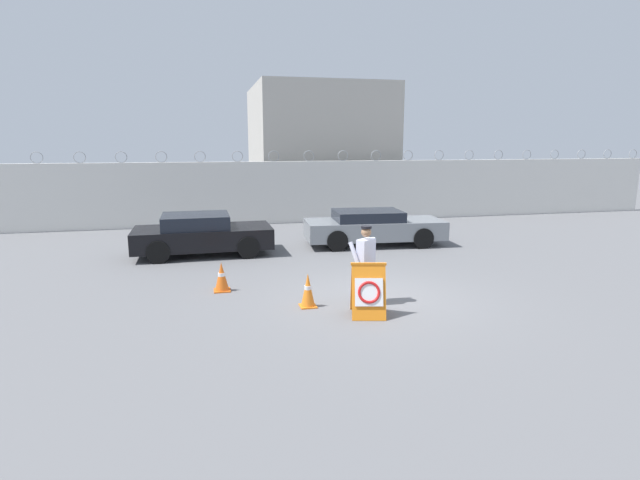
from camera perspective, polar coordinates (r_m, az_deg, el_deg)
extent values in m
plane|color=slate|center=(11.45, 6.60, -6.64)|extent=(90.00, 90.00, 0.00)
cube|color=silver|center=(21.83, -3.24, 5.47)|extent=(36.00, 0.30, 2.67)
torus|color=gray|center=(22.29, -29.65, 8.18)|extent=(0.47, 0.03, 0.47)
torus|color=gray|center=(21.91, -25.78, 8.50)|extent=(0.47, 0.03, 0.47)
torus|color=gray|center=(21.64, -21.78, 8.79)|extent=(0.47, 0.03, 0.47)
torus|color=gray|center=(21.47, -17.70, 9.04)|extent=(0.47, 0.03, 0.47)
torus|color=gray|center=(21.41, -13.56, 9.24)|extent=(0.47, 0.03, 0.47)
torus|color=gray|center=(21.45, -9.42, 9.41)|extent=(0.47, 0.03, 0.47)
torus|color=gray|center=(21.61, -5.31, 9.52)|extent=(0.47, 0.03, 0.47)
torus|color=gray|center=(21.87, -1.28, 9.58)|extent=(0.47, 0.03, 0.47)
torus|color=gray|center=(22.24, 2.63, 9.60)|extent=(0.47, 0.03, 0.47)
torus|color=gray|center=(22.70, 6.41, 9.57)|extent=(0.47, 0.03, 0.47)
torus|color=gray|center=(23.25, 10.02, 9.51)|extent=(0.47, 0.03, 0.47)
torus|color=gray|center=(23.89, 13.44, 9.41)|extent=(0.47, 0.03, 0.47)
torus|color=gray|center=(24.61, 16.67, 9.29)|extent=(0.47, 0.03, 0.47)
torus|color=gray|center=(25.40, 19.71, 9.16)|extent=(0.47, 0.03, 0.47)
torus|color=gray|center=(26.26, 22.56, 9.00)|extent=(0.47, 0.03, 0.47)
torus|color=gray|center=(27.17, 25.22, 8.84)|extent=(0.47, 0.03, 0.47)
torus|color=gray|center=(28.14, 27.70, 8.67)|extent=(0.47, 0.03, 0.47)
torus|color=gray|center=(29.16, 30.00, 8.50)|extent=(0.47, 0.03, 0.47)
torus|color=gray|center=(30.22, 32.15, 8.33)|extent=(0.47, 0.03, 0.47)
cube|color=#B2ADA3|center=(27.35, -0.30, 10.48)|extent=(6.73, 7.60, 6.34)
cube|color=orange|center=(10.05, 5.60, -6.01)|extent=(0.75, 0.53, 1.06)
cube|color=orange|center=(10.38, 5.43, -5.45)|extent=(0.75, 0.53, 1.06)
cube|color=orange|center=(10.07, 5.57, -2.75)|extent=(0.71, 0.22, 0.05)
cube|color=white|center=(10.00, 5.62, -5.96)|extent=(0.59, 0.32, 0.54)
torus|color=red|center=(9.99, 5.63, -5.98)|extent=(0.48, 0.29, 0.44)
cylinder|color=black|center=(11.04, 5.47, -5.09)|extent=(0.15, 0.15, 0.81)
cylinder|color=black|center=(10.90, 4.92, -5.29)|extent=(0.15, 0.15, 0.81)
cube|color=silver|center=(10.79, 5.26, -1.52)|extent=(0.47, 0.43, 0.63)
sphere|color=#936B4C|center=(10.70, 5.31, 0.90)|extent=(0.22, 0.22, 0.22)
cylinder|color=silver|center=(10.99, 6.06, -1.23)|extent=(0.09, 0.09, 0.59)
cylinder|color=silver|center=(10.64, 4.00, -1.75)|extent=(0.27, 0.32, 0.58)
cylinder|color=black|center=(10.68, 5.32, 1.48)|extent=(0.23, 0.23, 0.05)
cube|color=orange|center=(10.82, -1.38, -7.54)|extent=(0.35, 0.35, 0.03)
cone|color=orange|center=(10.70, -1.39, -5.66)|extent=(0.30, 0.30, 0.71)
cylinder|color=white|center=(10.69, -1.39, -5.48)|extent=(0.15, 0.15, 0.10)
cube|color=orange|center=(12.14, -11.12, -5.65)|extent=(0.39, 0.39, 0.03)
cone|color=orange|center=(12.05, -11.18, -4.07)|extent=(0.33, 0.33, 0.67)
cylinder|color=white|center=(12.04, -11.19, -3.91)|extent=(0.16, 0.16, 0.09)
cylinder|color=black|center=(17.02, -8.82, 0.36)|extent=(0.68, 0.21, 0.68)
cylinder|color=black|center=(15.27, -8.20, -0.85)|extent=(0.68, 0.21, 0.68)
cylinder|color=black|center=(17.00, -17.61, -0.04)|extent=(0.68, 0.21, 0.68)
cylinder|color=black|center=(15.24, -18.01, -1.31)|extent=(0.68, 0.21, 0.68)
cube|color=black|center=(16.04, -13.19, 0.31)|extent=(4.24, 1.97, 0.62)
cube|color=black|center=(15.95, -14.03, 2.12)|extent=(2.04, 1.74, 0.42)
cylinder|color=black|center=(18.46, 9.85, 1.19)|extent=(0.70, 0.25, 0.69)
cylinder|color=black|center=(16.88, 11.69, 0.20)|extent=(0.70, 0.25, 0.69)
cylinder|color=black|center=(17.76, 0.95, 0.96)|extent=(0.70, 0.25, 0.69)
cylinder|color=black|center=(16.10, 1.98, -0.10)|extent=(0.70, 0.25, 0.69)
cube|color=gray|center=(17.21, 6.20, 1.26)|extent=(4.80, 2.16, 0.62)
cube|color=black|center=(17.07, 5.47, 2.82)|extent=(2.36, 1.80, 0.34)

